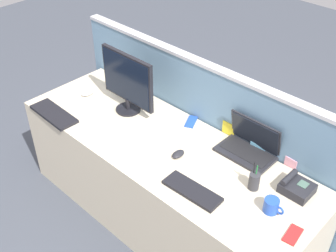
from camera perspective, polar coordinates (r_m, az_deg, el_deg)
The scene contains 15 objects.
ground_plane at distance 3.38m, azimuth -0.60°, elevation -12.12°, with size 10.00×10.00×0.00m, color #424751.
desk at distance 3.12m, azimuth -0.64°, elevation -7.64°, with size 2.25×0.76×0.74m, color beige.
cubicle_divider at distance 3.21m, azimuth 4.57°, elevation -0.92°, with size 2.42×0.08×1.19m.
desktop_monitor at distance 3.08m, azimuth -5.47°, elevation 6.02°, with size 0.49×0.18×0.46m.
laptop at distance 2.81m, azimuth 10.90°, elevation -2.48°, with size 0.37×0.23×0.24m.
desk_phone at distance 2.62m, azimuth 16.81°, elevation -7.84°, with size 0.18×0.16×0.10m.
keyboard_main at distance 2.53m, azimuth 3.26°, elevation -8.65°, with size 0.37×0.13×0.02m, color black.
keyboard_spare at distance 3.24m, azimuth -15.05°, elevation 1.57°, with size 0.42×0.16×0.02m, color black.
computer_mouse_right_hand at distance 2.76m, azimuth 1.37°, elevation -3.78°, with size 0.06×0.10×0.03m, color #232328.
computer_mouse_left_hand at distance 3.42m, azimuth -10.76°, elevation 4.34°, with size 0.06×0.10×0.03m, color #B2B5BC.
pen_cup at distance 2.57m, azimuth 11.47°, elevation -7.24°, with size 0.07×0.07×0.19m.
cell_phone_silver_slab at distance 2.83m, azimuth -7.59°, elevation -3.29°, with size 0.06×0.15×0.01m, color #B7BAC1.
cell_phone_blue_case at distance 3.07m, azimuth 3.11°, elevation 0.58°, with size 0.06×0.14×0.01m, color blue.
cell_phone_red_case at distance 2.41m, azimuth 16.38°, elevation -13.80°, with size 0.07×0.14×0.01m, color #B22323.
coffee_mug at distance 2.47m, azimuth 13.71°, elevation -10.33°, with size 0.12×0.09×0.09m.
Camera 1 is at (1.57, -1.59, 2.53)m, focal length 45.49 mm.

